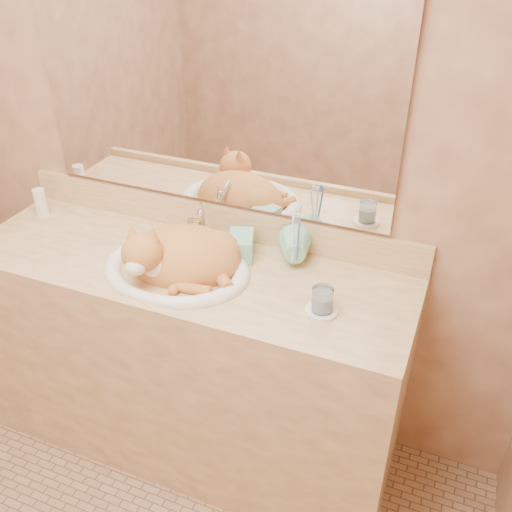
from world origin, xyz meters
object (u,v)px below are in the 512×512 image
at_px(sink_basin, 175,252).
at_px(soap_dispenser, 239,242).
at_px(vanity_counter, 189,360).
at_px(cat, 179,254).
at_px(toothbrush_cup, 295,257).
at_px(water_glass, 322,300).

height_order(sink_basin, soap_dispenser, soap_dispenser).
relative_size(vanity_counter, cat, 4.10).
relative_size(cat, soap_dispenser, 2.05).
bearing_deg(sink_basin, cat, 47.22).
relative_size(soap_dispenser, toothbrush_cup, 1.57).
bearing_deg(vanity_counter, toothbrush_cup, 20.43).
height_order(cat, soap_dispenser, soap_dispenser).
xyz_separation_m(soap_dispenser, water_glass, (0.34, -0.14, -0.05)).
height_order(vanity_counter, toothbrush_cup, toothbrush_cup).
distance_m(vanity_counter, water_glass, 0.70).
bearing_deg(toothbrush_cup, water_glass, -50.52).
relative_size(sink_basin, cat, 1.29).
relative_size(sink_basin, soap_dispenser, 2.65).
bearing_deg(sink_basin, toothbrush_cup, 9.43).
relative_size(cat, water_glass, 4.95).
xyz_separation_m(sink_basin, soap_dispenser, (0.19, 0.11, 0.02)).
xyz_separation_m(vanity_counter, cat, (0.00, -0.01, 0.49)).
relative_size(sink_basin, toothbrush_cup, 4.16).
distance_m(sink_basin, toothbrush_cup, 0.40).
bearing_deg(vanity_counter, sink_basin, -109.99).
distance_m(sink_basin, soap_dispenser, 0.22).
xyz_separation_m(vanity_counter, soap_dispenser, (0.18, 0.09, 0.52)).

